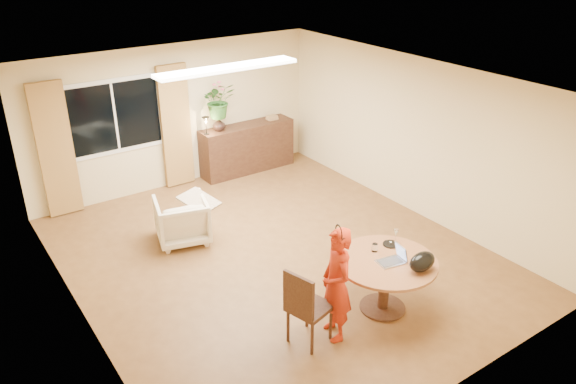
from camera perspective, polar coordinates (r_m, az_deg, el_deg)
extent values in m
plane|color=brown|center=(8.36, -1.29, -6.50)|extent=(6.50, 6.50, 0.00)
plane|color=white|center=(7.33, -1.49, 11.04)|extent=(6.50, 6.50, 0.00)
plane|color=beige|center=(10.45, -11.36, 7.54)|extent=(5.50, 0.00, 5.50)
plane|color=beige|center=(6.80, -21.12, -3.74)|extent=(0.00, 6.50, 6.50)
plane|color=beige|center=(9.44, 12.74, 5.47)|extent=(0.00, 6.50, 6.50)
cube|color=white|center=(10.02, -17.18, 7.33)|extent=(1.70, 0.02, 1.30)
cube|color=black|center=(10.01, -17.15, 7.31)|extent=(1.55, 0.01, 1.15)
cube|color=white|center=(10.01, -17.15, 7.31)|extent=(0.04, 0.01, 1.15)
cube|color=brown|center=(9.82, -22.52, 3.93)|extent=(0.55, 0.08, 2.25)
cube|color=brown|center=(10.40, -11.32, 6.54)|extent=(0.55, 0.08, 2.25)
cube|color=white|center=(8.34, -6.14, 12.42)|extent=(2.20, 0.35, 0.05)
cylinder|color=brown|center=(7.03, 9.96, -6.99)|extent=(1.26, 1.26, 0.04)
cylinder|color=black|center=(7.22, 9.74, -9.40)|extent=(0.14, 0.14, 0.68)
cylinder|color=black|center=(7.41, 9.56, -11.46)|extent=(0.58, 0.58, 0.03)
imported|color=red|center=(6.52, 4.95, -9.34)|extent=(0.59, 0.47, 1.42)
imported|color=beige|center=(8.74, -10.73, -2.81)|extent=(0.93, 0.95, 0.71)
cube|color=black|center=(11.09, -4.16, 4.49)|extent=(1.90, 0.46, 0.95)
imported|color=black|center=(10.62, -7.02, 6.85)|extent=(0.29, 0.29, 0.25)
imported|color=#2E5E23|center=(10.50, -7.06, 9.22)|extent=(0.68, 0.62, 0.66)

